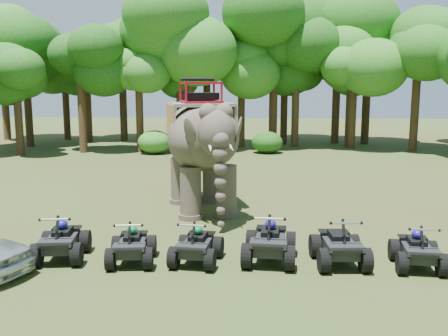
{
  "coord_description": "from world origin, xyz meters",
  "views": [
    {
      "loc": [
        0.95,
        -14.42,
        4.51
      ],
      "look_at": [
        0.0,
        1.2,
        1.9
      ],
      "focal_mm": 40.0,
      "sensor_mm": 36.0,
      "label": 1
    }
  ],
  "objects_px": {
    "elephant": "(202,145)",
    "atv_3": "(270,236)",
    "atv_1": "(132,241)",
    "atv_2": "(197,241)",
    "atv_4": "(340,240)",
    "atv_5": "(418,245)",
    "atv_0": "(61,236)"
  },
  "relations": [
    {
      "from": "atv_0",
      "to": "atv_1",
      "type": "relative_size",
      "value": 1.08
    },
    {
      "from": "atv_3",
      "to": "atv_5",
      "type": "relative_size",
      "value": 1.15
    },
    {
      "from": "atv_0",
      "to": "atv_1",
      "type": "bearing_deg",
      "value": -12.45
    },
    {
      "from": "atv_4",
      "to": "atv_5",
      "type": "relative_size",
      "value": 1.1
    },
    {
      "from": "atv_5",
      "to": "atv_1",
      "type": "bearing_deg",
      "value": -174.87
    },
    {
      "from": "atv_2",
      "to": "elephant",
      "type": "bearing_deg",
      "value": 101.56
    },
    {
      "from": "atv_2",
      "to": "atv_3",
      "type": "distance_m",
      "value": 1.88
    },
    {
      "from": "elephant",
      "to": "atv_4",
      "type": "bearing_deg",
      "value": -70.21
    },
    {
      "from": "atv_1",
      "to": "atv_2",
      "type": "height_order",
      "value": "atv_2"
    },
    {
      "from": "atv_2",
      "to": "atv_4",
      "type": "distance_m",
      "value": 3.63
    },
    {
      "from": "elephant",
      "to": "atv_4",
      "type": "distance_m",
      "value": 7.01
    },
    {
      "from": "elephant",
      "to": "atv_0",
      "type": "relative_size",
      "value": 3.33
    },
    {
      "from": "elephant",
      "to": "atv_5",
      "type": "relative_size",
      "value": 3.58
    },
    {
      "from": "atv_1",
      "to": "atv_5",
      "type": "height_order",
      "value": "atv_5"
    },
    {
      "from": "atv_3",
      "to": "atv_4",
      "type": "bearing_deg",
      "value": 1.66
    },
    {
      "from": "atv_1",
      "to": "atv_0",
      "type": "bearing_deg",
      "value": 168.58
    },
    {
      "from": "elephant",
      "to": "atv_3",
      "type": "height_order",
      "value": "elephant"
    },
    {
      "from": "atv_0",
      "to": "atv_5",
      "type": "distance_m",
      "value": 9.08
    },
    {
      "from": "atv_1",
      "to": "atv_5",
      "type": "bearing_deg",
      "value": -6.2
    },
    {
      "from": "elephant",
      "to": "atv_0",
      "type": "height_order",
      "value": "elephant"
    },
    {
      "from": "atv_3",
      "to": "atv_5",
      "type": "xyz_separation_m",
      "value": [
        3.65,
        -0.24,
        -0.09
      ]
    },
    {
      "from": "elephant",
      "to": "atv_0",
      "type": "bearing_deg",
      "value": -136.66
    },
    {
      "from": "atv_4",
      "to": "atv_2",
      "type": "bearing_deg",
      "value": 177.27
    },
    {
      "from": "atv_1",
      "to": "atv_3",
      "type": "bearing_deg",
      "value": -1.84
    },
    {
      "from": "elephant",
      "to": "atv_2",
      "type": "height_order",
      "value": "elephant"
    },
    {
      "from": "elephant",
      "to": "atv_0",
      "type": "xyz_separation_m",
      "value": [
        -3.12,
        -5.47,
        -1.74
      ]
    },
    {
      "from": "atv_1",
      "to": "atv_4",
      "type": "xyz_separation_m",
      "value": [
        5.29,
        0.19,
        0.06
      ]
    },
    {
      "from": "atv_1",
      "to": "atv_3",
      "type": "xyz_separation_m",
      "value": [
        3.53,
        0.3,
        0.09
      ]
    },
    {
      "from": "atv_0",
      "to": "atv_4",
      "type": "height_order",
      "value": "atv_4"
    },
    {
      "from": "atv_0",
      "to": "atv_3",
      "type": "bearing_deg",
      "value": -6.21
    },
    {
      "from": "atv_1",
      "to": "atv_2",
      "type": "relative_size",
      "value": 1.0
    },
    {
      "from": "atv_2",
      "to": "atv_4",
      "type": "xyz_separation_m",
      "value": [
        3.63,
        0.1,
        0.06
      ]
    }
  ]
}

